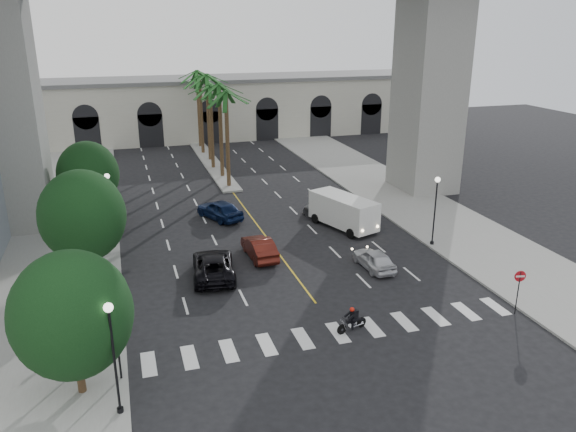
# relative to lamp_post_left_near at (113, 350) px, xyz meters

# --- Properties ---
(ground) EXTENTS (140.00, 140.00, 0.00)m
(ground) POSITION_rel_lamp_post_left_near_xyz_m (11.40, 5.00, -3.22)
(ground) COLOR black
(ground) RESTS_ON ground
(sidewalk_left) EXTENTS (8.00, 100.00, 0.15)m
(sidewalk_left) POSITION_rel_lamp_post_left_near_xyz_m (-3.60, 20.00, -3.15)
(sidewalk_left) COLOR gray
(sidewalk_left) RESTS_ON ground
(sidewalk_right) EXTENTS (8.00, 100.00, 0.15)m
(sidewalk_right) POSITION_rel_lamp_post_left_near_xyz_m (26.40, 20.00, -3.15)
(sidewalk_right) COLOR gray
(sidewalk_right) RESTS_ON ground
(median) EXTENTS (2.00, 24.00, 0.20)m
(median) POSITION_rel_lamp_post_left_near_xyz_m (11.40, 43.00, -3.12)
(median) COLOR gray
(median) RESTS_ON ground
(pier_building) EXTENTS (71.00, 10.50, 8.50)m
(pier_building) POSITION_rel_lamp_post_left_near_xyz_m (11.40, 60.00, 1.04)
(pier_building) COLOR beige
(pier_building) RESTS_ON ground
(palm_a) EXTENTS (3.20, 3.20, 10.30)m
(palm_a) POSITION_rel_lamp_post_left_near_xyz_m (11.40, 33.00, 5.88)
(palm_a) COLOR #47331E
(palm_a) RESTS_ON ground
(palm_b) EXTENTS (3.20, 3.20, 10.60)m
(palm_b) POSITION_rel_lamp_post_left_near_xyz_m (11.50, 37.00, 6.15)
(palm_b) COLOR #47331E
(palm_b) RESTS_ON ground
(palm_c) EXTENTS (3.20, 3.20, 10.10)m
(palm_c) POSITION_rel_lamp_post_left_near_xyz_m (11.20, 41.00, 5.69)
(palm_c) COLOR #47331E
(palm_c) RESTS_ON ground
(palm_d) EXTENTS (3.20, 3.20, 10.90)m
(palm_d) POSITION_rel_lamp_post_left_near_xyz_m (11.55, 45.00, 6.43)
(palm_d) COLOR #47331E
(palm_d) RESTS_ON ground
(palm_e) EXTENTS (3.20, 3.20, 10.40)m
(palm_e) POSITION_rel_lamp_post_left_near_xyz_m (11.30, 49.00, 5.97)
(palm_e) COLOR #47331E
(palm_e) RESTS_ON ground
(palm_f) EXTENTS (3.20, 3.20, 10.70)m
(palm_f) POSITION_rel_lamp_post_left_near_xyz_m (11.60, 53.00, 6.24)
(palm_f) COLOR #47331E
(palm_f) RESTS_ON ground
(street_tree_near) EXTENTS (5.20, 5.20, 6.89)m
(street_tree_near) POSITION_rel_lamp_post_left_near_xyz_m (-1.60, 2.00, 0.80)
(street_tree_near) COLOR #382616
(street_tree_near) RESTS_ON ground
(street_tree_mid) EXTENTS (5.44, 5.44, 7.21)m
(street_tree_mid) POSITION_rel_lamp_post_left_near_xyz_m (-1.60, 15.00, 0.99)
(street_tree_mid) COLOR #382616
(street_tree_mid) RESTS_ON ground
(street_tree_far) EXTENTS (5.04, 5.04, 6.68)m
(street_tree_far) POSITION_rel_lamp_post_left_near_xyz_m (-1.60, 27.00, 0.68)
(street_tree_far) COLOR #382616
(street_tree_far) RESTS_ON ground
(lamp_post_left_near) EXTENTS (0.40, 0.40, 5.35)m
(lamp_post_left_near) POSITION_rel_lamp_post_left_near_xyz_m (0.00, 0.00, 0.00)
(lamp_post_left_near) COLOR black
(lamp_post_left_near) RESTS_ON ground
(lamp_post_left_far) EXTENTS (0.40, 0.40, 5.35)m
(lamp_post_left_far) POSITION_rel_lamp_post_left_near_xyz_m (0.00, 21.00, 0.00)
(lamp_post_left_far) COLOR black
(lamp_post_left_far) RESTS_ON ground
(lamp_post_right) EXTENTS (0.40, 0.40, 5.35)m
(lamp_post_right) POSITION_rel_lamp_post_left_near_xyz_m (22.80, 13.00, 0.00)
(lamp_post_right) COLOR black
(lamp_post_right) RESTS_ON ground
(traffic_signal_near) EXTENTS (0.25, 0.18, 3.65)m
(traffic_signal_near) POSITION_rel_lamp_post_left_near_xyz_m (0.10, 2.50, -0.71)
(traffic_signal_near) COLOR black
(traffic_signal_near) RESTS_ON ground
(traffic_signal_far) EXTENTS (0.25, 0.18, 3.65)m
(traffic_signal_far) POSITION_rel_lamp_post_left_near_xyz_m (0.10, 6.50, -0.71)
(traffic_signal_far) COLOR black
(traffic_signal_far) RESTS_ON ground
(motorcycle_rider) EXTENTS (1.91, 0.72, 1.41)m
(motorcycle_rider) POSITION_rel_lamp_post_left_near_xyz_m (12.25, 3.52, -2.58)
(motorcycle_rider) COLOR black
(motorcycle_rider) RESTS_ON ground
(car_a) EXTENTS (1.79, 4.08, 1.37)m
(car_a) POSITION_rel_lamp_post_left_near_xyz_m (16.89, 10.59, -2.54)
(car_a) COLOR silver
(car_a) RESTS_ON ground
(car_b) EXTENTS (1.79, 4.62, 1.50)m
(car_b) POSITION_rel_lamp_post_left_near_xyz_m (9.90, 14.72, -2.47)
(car_b) COLOR #4F160F
(car_b) RESTS_ON ground
(car_c) EXTENTS (3.33, 5.98, 1.58)m
(car_c) POSITION_rel_lamp_post_left_near_xyz_m (6.24, 12.53, -2.43)
(car_c) COLOR black
(car_c) RESTS_ON ground
(car_d) EXTENTS (4.09, 5.59, 1.51)m
(car_d) POSITION_rel_lamp_post_left_near_xyz_m (17.58, 20.98, -2.47)
(car_d) COLOR slate
(car_d) RESTS_ON ground
(car_e) EXTENTS (3.78, 5.24, 1.66)m
(car_e) POSITION_rel_lamp_post_left_near_xyz_m (8.74, 23.72, -2.39)
(car_e) COLOR #0E1E45
(car_e) RESTS_ON ground
(cargo_van) EXTENTS (4.18, 6.58, 2.63)m
(cargo_van) POSITION_rel_lamp_post_left_near_xyz_m (17.95, 18.58, -1.76)
(cargo_van) COLOR silver
(cargo_van) RESTS_ON ground
(pedestrian_a) EXTENTS (0.68, 0.58, 1.58)m
(pedestrian_a) POSITION_rel_lamp_post_left_near_xyz_m (-1.91, 6.61, -2.28)
(pedestrian_a) COLOR black
(pedestrian_a) RESTS_ON sidewalk_left
(pedestrian_b) EXTENTS (0.78, 0.62, 1.56)m
(pedestrian_b) POSITION_rel_lamp_post_left_near_xyz_m (-1.23, 7.60, -2.29)
(pedestrian_b) COLOR black
(pedestrian_b) RESTS_ON sidewalk_left
(do_not_enter_sign) EXTENTS (0.66, 0.18, 2.72)m
(do_not_enter_sign) POSITION_rel_lamp_post_left_near_xyz_m (21.90, 2.41, -1.25)
(do_not_enter_sign) COLOR black
(do_not_enter_sign) RESTS_ON ground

